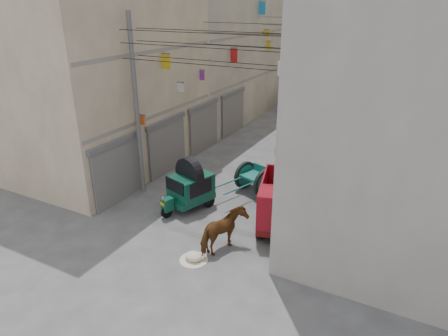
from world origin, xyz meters
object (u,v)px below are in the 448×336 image
Objects in this scene: second_cart at (294,150)px; mini_truck at (281,207)px; auto_rickshaw at (190,186)px; feed_sack at (194,256)px; tonga_cart at (254,178)px; distant_car_grey at (378,87)px; horse at (224,232)px; distant_car_white at (292,103)px; distant_car_green at (350,86)px.

mini_truck is at bearing -59.49° from second_cart.
feed_sack is at bearing -38.56° from auto_rickshaw.
mini_truck is 7.11m from second_cart.
tonga_cart is at bearing 93.29° from feed_sack.
mini_truck is 1.22× the size of distant_car_grey.
horse is at bearing -70.82° from second_cart.
feed_sack is at bearing -135.85° from mini_truck.
auto_rickshaw is at bearing -92.21° from second_cart.
mini_truck is 2.66m from horse.
distant_car_white is at bearing 125.66° from second_cart.
mini_truck is 1.13× the size of distant_car_white.
distant_car_white is (-3.96, 11.12, -0.17)m from second_cart.
tonga_cart is 4.99m from horse.
tonga_cart is 0.80× the size of mini_truck.
mini_truck reaches higher than distant_car_grey.
auto_rickshaw reaches higher than second_cart.
feed_sack is 1.36m from horse.
distant_car_green is at bearing 92.07° from feed_sack.
feed_sack is (2.18, -3.22, -0.88)m from auto_rickshaw.
distant_car_green is (2.72, 9.45, -0.03)m from distant_car_white.
distant_car_white is at bearing 57.30° from distant_car_green.
horse is at bearing -20.68° from auto_rickshaw.
auto_rickshaw is 0.82× the size of tonga_cart.
second_cart is 3.12× the size of feed_sack.
auto_rickshaw is 0.66× the size of mini_truck.
feed_sack is at bearing -110.88° from distant_car_grey.
second_cart is 0.56× the size of distant_car_white.
mini_truck is 1.01× the size of distant_car_green.
auto_rickshaw is 3.58m from horse.
mini_truck is 18.90m from distant_car_white.
horse reaches higher than tonga_cart.
auto_rickshaw reaches higher than distant_car_grey.
mini_truck is at bearing -103.42° from horse.
mini_truck reaches higher than distant_car_white.
feed_sack is 21.69m from distant_car_white.
second_cart is at bearing 89.15° from auto_rickshaw.
distant_car_white reaches higher than distant_car_green.
horse is 0.54× the size of distant_car_white.
horse is (0.98, -4.90, 0.09)m from tonga_cart.
auto_rickshaw is 1.39× the size of horse.
tonga_cart reaches higher than distant_car_grey.
distant_car_white is at bearing 100.18° from feed_sack.
mini_truck is (2.25, -2.57, 0.28)m from tonga_cart.
mini_truck reaches higher than auto_rickshaw.
second_cart is 0.60× the size of distant_car_grey.
tonga_cart is 1.69× the size of horse.
mini_truck is at bearing -107.34° from distant_car_grey.
feed_sack is (0.34, -5.91, -0.54)m from tonga_cart.
distant_car_grey is (1.39, 31.93, 0.38)m from feed_sack.
horse is at bearing -58.93° from tonga_cart.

